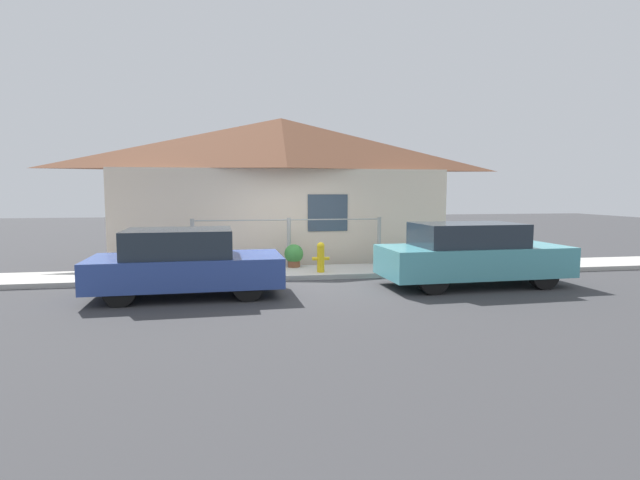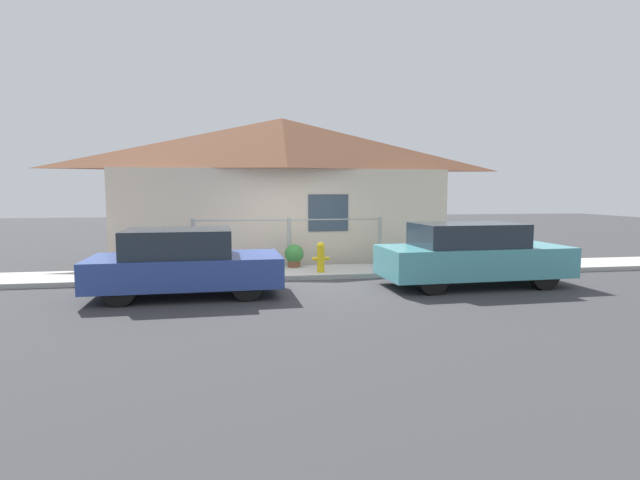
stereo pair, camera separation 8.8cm
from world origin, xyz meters
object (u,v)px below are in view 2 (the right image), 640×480
at_px(car_right, 472,255).
at_px(fire_hydrant, 321,256).
at_px(car_left, 184,263).
at_px(potted_plant_near_hydrant, 294,255).

distance_m(car_right, fire_hydrant, 3.45).
height_order(car_left, fire_hydrant, car_left).
bearing_deg(car_right, car_left, 178.06).
bearing_deg(car_left, fire_hydrant, 27.63).
height_order(car_right, potted_plant_near_hydrant, car_right).
distance_m(car_left, fire_hydrant, 3.44).
xyz_separation_m(fire_hydrant, potted_plant_near_hydrant, (-0.53, 0.91, -0.07)).
xyz_separation_m(car_right, potted_plant_near_hydrant, (-3.55, 2.58, -0.26)).
xyz_separation_m(car_left, fire_hydrant, (3.00, 1.67, -0.16)).
height_order(car_left, car_right, car_right).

